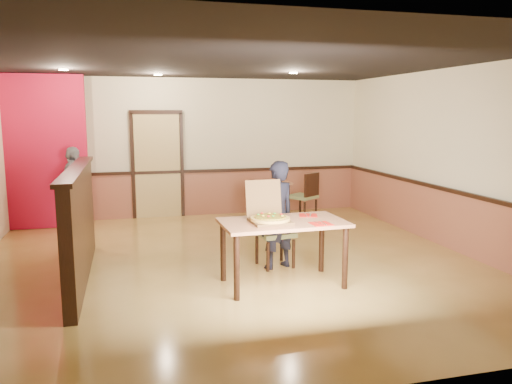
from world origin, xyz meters
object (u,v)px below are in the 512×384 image
(diner, at_px, (277,215))
(pizza_box, at_px, (269,217))
(passerby, at_px, (74,189))
(side_chair_right, at_px, (305,194))
(diner_chair, at_px, (273,229))
(side_chair_left, at_px, (258,199))
(main_table, at_px, (283,230))
(condiment, at_px, (277,178))
(side_table, at_px, (273,190))

(diner, height_order, pizza_box, diner)
(diner, distance_m, passerby, 4.18)
(side_chair_right, height_order, pizza_box, pizza_box)
(diner_chair, xyz_separation_m, side_chair_left, (0.48, 2.62, -0.05))
(side_chair_left, distance_m, passerby, 3.37)
(side_chair_right, bearing_deg, passerby, -38.08)
(side_chair_left, distance_m, pizza_box, 3.56)
(main_table, relative_size, diner, 1.04)
(diner_chair, distance_m, passerby, 4.07)
(pizza_box, bearing_deg, condiment, 69.51)
(main_table, relative_size, passerby, 1.01)
(diner, xyz_separation_m, passerby, (-2.89, 3.03, 0.02))
(main_table, bearing_deg, diner, 77.34)
(diner_chair, relative_size, condiment, 5.94)
(passerby, bearing_deg, side_chair_left, -86.28)
(main_table, height_order, pizza_box, pizza_box)
(side_chair_left, xyz_separation_m, side_chair_right, (0.96, 0.00, 0.06))
(diner, bearing_deg, passerby, -65.96)
(condiment, bearing_deg, diner_chair, -107.81)
(diner, bearing_deg, condiment, -126.43)
(side_chair_right, xyz_separation_m, pizza_box, (-1.73, -3.45, 0.35))
(side_chair_left, distance_m, condiment, 0.80)
(side_chair_left, relative_size, side_chair_right, 0.89)
(side_chair_right, height_order, condiment, side_chair_right)
(passerby, bearing_deg, side_table, -76.63)
(diner, height_order, condiment, diner)
(diner_chair, distance_m, side_table, 3.37)
(diner_chair, distance_m, side_chair_right, 2.99)
(condiment, bearing_deg, diner, -106.84)
(diner_chair, relative_size, side_table, 1.31)
(main_table, distance_m, diner_chair, 0.85)
(side_chair_left, relative_size, side_table, 1.18)
(condiment, bearing_deg, side_table, 117.43)
(side_table, height_order, condiment, condiment)
(side_chair_right, distance_m, passerby, 4.33)
(main_table, bearing_deg, passerby, 124.89)
(main_table, relative_size, side_chair_left, 1.81)
(main_table, height_order, condiment, condiment)
(main_table, xyz_separation_m, condiment, (1.12, 3.94, 0.10))
(main_table, distance_m, side_chair_left, 3.50)
(main_table, distance_m, pizza_box, 0.25)
(side_chair_right, bearing_deg, pizza_box, 28.62)
(side_table, bearing_deg, side_chair_right, -51.13)
(diner, bearing_deg, pizza_box, 45.91)
(side_table, xyz_separation_m, passerby, (-3.82, -0.35, 0.21))
(condiment, bearing_deg, main_table, -105.85)
(side_table, xyz_separation_m, diner, (-0.94, -3.38, 0.20))
(side_chair_left, distance_m, side_chair_right, 0.96)
(pizza_box, bearing_deg, side_chair_left, 75.10)
(main_table, xyz_separation_m, side_chair_left, (0.59, 3.44, -0.23))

